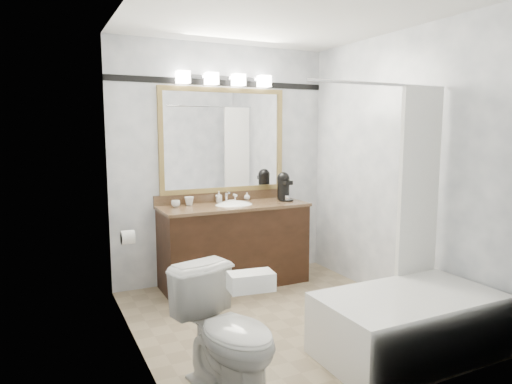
# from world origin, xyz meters

# --- Properties ---
(room) EXTENTS (2.42, 2.62, 2.52)m
(room) POSITION_xyz_m (0.00, 0.00, 1.25)
(room) COLOR #9C8969
(room) RESTS_ON ground
(vanity) EXTENTS (1.53, 0.58, 0.97)m
(vanity) POSITION_xyz_m (0.00, 1.02, 0.44)
(vanity) COLOR black
(vanity) RESTS_ON ground
(mirror) EXTENTS (1.40, 0.04, 1.10)m
(mirror) POSITION_xyz_m (0.00, 1.28, 1.50)
(mirror) COLOR #A28549
(mirror) RESTS_ON room
(vanity_light_bar) EXTENTS (1.02, 0.14, 0.12)m
(vanity_light_bar) POSITION_xyz_m (0.00, 1.23, 2.13)
(vanity_light_bar) COLOR silver
(vanity_light_bar) RESTS_ON room
(accent_stripe) EXTENTS (2.40, 0.01, 0.06)m
(accent_stripe) POSITION_xyz_m (0.00, 1.29, 2.10)
(accent_stripe) COLOR black
(accent_stripe) RESTS_ON room
(bathtub) EXTENTS (1.30, 0.75, 1.96)m
(bathtub) POSITION_xyz_m (0.55, -0.90, 0.28)
(bathtub) COLOR white
(bathtub) RESTS_ON ground
(tp_roll) EXTENTS (0.11, 0.12, 0.12)m
(tp_roll) POSITION_xyz_m (-1.14, 0.66, 0.70)
(tp_roll) COLOR white
(tp_roll) RESTS_ON room
(toilet) EXTENTS (0.60, 0.83, 0.76)m
(toilet) POSITION_xyz_m (-0.81, -0.79, 0.38)
(toilet) COLOR white
(toilet) RESTS_ON ground
(tissue_box) EXTENTS (0.26, 0.16, 0.10)m
(tissue_box) POSITION_xyz_m (-0.81, -1.12, 0.81)
(tissue_box) COLOR white
(tissue_box) RESTS_ON toilet
(coffee_maker) EXTENTS (0.16, 0.20, 0.31)m
(coffee_maker) POSITION_xyz_m (0.60, 1.04, 1.01)
(coffee_maker) COLOR black
(coffee_maker) RESTS_ON vanity
(cup_left) EXTENTS (0.11, 0.11, 0.07)m
(cup_left) POSITION_xyz_m (-0.58, 1.12, 0.88)
(cup_left) COLOR white
(cup_left) RESTS_ON vanity
(cup_right) EXTENTS (0.11, 0.11, 0.09)m
(cup_right) POSITION_xyz_m (-0.43, 1.18, 0.89)
(cup_right) COLOR white
(cup_right) RESTS_ON vanity
(soap_bottle_a) EXTENTS (0.06, 0.06, 0.12)m
(soap_bottle_a) POSITION_xyz_m (-0.08, 1.23, 0.91)
(soap_bottle_a) COLOR white
(soap_bottle_a) RESTS_ON vanity
(soap_bottle_b) EXTENTS (0.08, 0.08, 0.08)m
(soap_bottle_b) POSITION_xyz_m (0.25, 1.23, 0.89)
(soap_bottle_b) COLOR white
(soap_bottle_b) RESTS_ON vanity
(soap_bar) EXTENTS (0.10, 0.07, 0.03)m
(soap_bar) POSITION_xyz_m (0.02, 1.13, 0.86)
(soap_bar) COLOR beige
(soap_bar) RESTS_ON vanity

